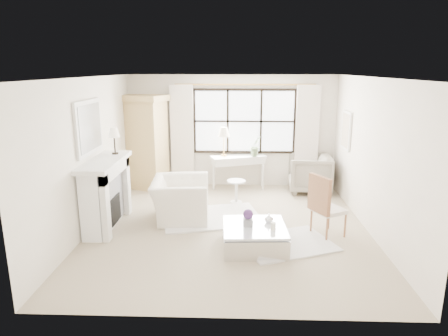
{
  "coord_description": "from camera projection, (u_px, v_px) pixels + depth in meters",
  "views": [
    {
      "loc": [
        0.15,
        -6.86,
        2.86
      ],
      "look_at": [
        -0.1,
        0.2,
        1.08
      ],
      "focal_mm": 32.0,
      "sensor_mm": 36.0,
      "label": 1
    }
  ],
  "objects": [
    {
      "name": "art_canvas",
      "position": [
        345.0,
        130.0,
        8.53
      ],
      "size": [
        0.01,
        0.52,
        0.72
      ],
      "primitive_type": "cube",
      "color": "beige",
      "rests_on": "wall_right"
    },
    {
      "name": "wall_right",
      "position": [
        373.0,
        157.0,
        6.93
      ],
      "size": [
        0.0,
        5.5,
        5.5
      ],
      "primitive_type": "plane",
      "rotation": [
        1.57,
        0.0,
        -1.57
      ],
      "color": "white",
      "rests_on": "ground"
    },
    {
      "name": "curtain_left",
      "position": [
        182.0,
        136.0,
        9.66
      ],
      "size": [
        0.55,
        0.1,
        2.47
      ],
      "primitive_type": "cube",
      "color": "silver",
      "rests_on": "ground"
    },
    {
      "name": "coffee_vase",
      "position": [
        269.0,
        218.0,
        6.55
      ],
      "size": [
        0.17,
        0.17,
        0.15
      ],
      "primitive_type": "imported",
      "rotation": [
        0.0,
        0.0,
        0.23
      ],
      "color": "silver",
      "rests_on": "coffee_table"
    },
    {
      "name": "french_chair",
      "position": [
        327.0,
        218.0,
        6.93
      ],
      "size": [
        0.65,
        0.65,
        1.08
      ],
      "rotation": [
        0.0,
        0.0,
        2.06
      ],
      "color": "#9D6641",
      "rests_on": "floor"
    },
    {
      "name": "console_table",
      "position": [
        238.0,
        172.0,
        9.65
      ],
      "size": [
        1.38,
        0.85,
        0.8
      ],
      "rotation": [
        0.0,
        0.0,
        0.33
      ],
      "color": "silver",
      "rests_on": "floor"
    },
    {
      "name": "fireplace",
      "position": [
        105.0,
        192.0,
        7.27
      ],
      "size": [
        0.58,
        1.66,
        1.26
      ],
      "color": "white",
      "rests_on": "ground"
    },
    {
      "name": "pillar_candle",
      "position": [
        273.0,
        226.0,
        6.27
      ],
      "size": [
        0.08,
        0.08,
        0.12
      ],
      "primitive_type": "cylinder",
      "color": "white",
      "rests_on": "coffee_table"
    },
    {
      "name": "coffee_table",
      "position": [
        254.0,
        237.0,
        6.47
      ],
      "size": [
        1.05,
        1.05,
        0.38
      ],
      "rotation": [
        0.0,
        0.0,
        0.05
      ],
      "color": "silver",
      "rests_on": "floor"
    },
    {
      "name": "armoire",
      "position": [
        144.0,
        142.0,
        9.53
      ],
      "size": [
        1.3,
        1.06,
        2.24
      ],
      "rotation": [
        0.0,
        0.0,
        -0.37
      ],
      "color": "tan",
      "rests_on": "floor"
    },
    {
      "name": "art_frame",
      "position": [
        346.0,
        130.0,
        8.53
      ],
      "size": [
        0.04,
        0.62,
        0.82
      ],
      "primitive_type": "cube",
      "color": "white",
      "rests_on": "wall_right"
    },
    {
      "name": "mirror_frame",
      "position": [
        89.0,
        127.0,
        6.98
      ],
      "size": [
        0.05,
        1.15,
        0.95
      ],
      "primitive_type": "cube",
      "color": "silver",
      "rests_on": "wall_left"
    },
    {
      "name": "curtain_right",
      "position": [
        307.0,
        137.0,
        9.55
      ],
      "size": [
        0.55,
        0.1,
        2.47
      ],
      "primitive_type": "cube",
      "color": "silver",
      "rests_on": "ground"
    },
    {
      "name": "floor",
      "position": [
        229.0,
        227.0,
        7.35
      ],
      "size": [
        5.5,
        5.5,
        0.0
      ],
      "primitive_type": "plane",
      "color": "tan",
      "rests_on": "ground"
    },
    {
      "name": "curtain_rod",
      "position": [
        245.0,
        85.0,
        9.32
      ],
      "size": [
        3.3,
        0.04,
        0.04
      ],
      "primitive_type": "cylinder",
      "rotation": [
        0.0,
        1.57,
        0.0
      ],
      "color": "#B2843D",
      "rests_on": "wall_back"
    },
    {
      "name": "mantel_lamp",
      "position": [
        114.0,
        133.0,
        7.49
      ],
      "size": [
        0.22,
        0.22,
        0.51
      ],
      "color": "black",
      "rests_on": "fireplace"
    },
    {
      "name": "window_frame",
      "position": [
        244.0,
        121.0,
        9.58
      ],
      "size": [
        2.5,
        0.04,
        1.5
      ],
      "primitive_type": null,
      "color": "black",
      "rests_on": "wall_back"
    },
    {
      "name": "planter_box",
      "position": [
        248.0,
        222.0,
        6.43
      ],
      "size": [
        0.16,
        0.16,
        0.11
      ],
      "primitive_type": "cube",
      "rotation": [
        0.0,
        0.0,
        0.05
      ],
      "color": "gray",
      "rests_on": "coffee_table"
    },
    {
      "name": "wingback_chair",
      "position": [
        309.0,
        173.0,
        9.38
      ],
      "size": [
        1.03,
        1.01,
        0.88
      ],
      "primitive_type": "imported",
      "rotation": [
        0.0,
        0.0,
        -1.64
      ],
      "color": "gray",
      "rests_on": "floor"
    },
    {
      "name": "wall_back",
      "position": [
        232.0,
        131.0,
        9.68
      ],
      "size": [
        5.0,
        0.0,
        5.0
      ],
      "primitive_type": "plane",
      "rotation": [
        1.57,
        0.0,
        0.0
      ],
      "color": "beige",
      "rests_on": "ground"
    },
    {
      "name": "side_table",
      "position": [
        236.0,
        188.0,
        8.59
      ],
      "size": [
        0.4,
        0.4,
        0.51
      ],
      "color": "silver",
      "rests_on": "floor"
    },
    {
      "name": "planter_flowers",
      "position": [
        248.0,
        214.0,
        6.4
      ],
      "size": [
        0.16,
        0.16,
        0.16
      ],
      "primitive_type": "sphere",
      "color": "#502A69",
      "rests_on": "planter_box"
    },
    {
      "name": "rug_left",
      "position": [
        212.0,
        217.0,
        7.8
      ],
      "size": [
        2.12,
        1.72,
        0.03
      ],
      "primitive_type": "cube",
      "rotation": [
        0.0,
        0.0,
        0.24
      ],
      "color": "white",
      "rests_on": "floor"
    },
    {
      "name": "club_armchair",
      "position": [
        180.0,
        199.0,
        7.7
      ],
      "size": [
        1.13,
        1.27,
        0.78
      ],
      "primitive_type": "imported",
      "rotation": [
        0.0,
        0.0,
        1.64
      ],
      "color": "white",
      "rests_on": "floor"
    },
    {
      "name": "rug_right",
      "position": [
        287.0,
        243.0,
        6.64
      ],
      "size": [
        1.76,
        1.56,
        0.03
      ],
      "primitive_type": "cube",
      "rotation": [
        0.0,
        0.0,
        0.38
      ],
      "color": "silver",
      "rests_on": "floor"
    },
    {
      "name": "window_pane",
      "position": [
        244.0,
        121.0,
        9.59
      ],
      "size": [
        2.4,
        0.02,
        1.5
      ],
      "primitive_type": "cube",
      "color": "silver",
      "rests_on": "wall_back"
    },
    {
      "name": "console_lamp",
      "position": [
        224.0,
        133.0,
        9.43
      ],
      "size": [
        0.28,
        0.28,
        0.69
      ],
      "color": "#B7893F",
      "rests_on": "console_table"
    },
    {
      "name": "ceiling",
      "position": [
        230.0,
        77.0,
        6.69
      ],
      "size": [
        5.5,
        5.5,
        0.0
      ],
      "primitive_type": "plane",
      "rotation": [
        3.14,
        0.0,
        0.0
      ],
      "color": "silver",
      "rests_on": "ground"
    },
    {
      "name": "wall_front",
      "position": [
        224.0,
        210.0,
        4.36
      ],
      "size": [
        5.0,
        0.0,
        5.0
      ],
      "primitive_type": "plane",
      "rotation": [
        -1.57,
        0.0,
        0.0
      ],
      "color": "beige",
      "rests_on": "ground"
    },
    {
      "name": "mirror_glass",
      "position": [
        90.0,
        127.0,
        6.98
      ],
      "size": [
        0.02,
        1.0,
        0.8
      ],
      "primitive_type": "cube",
      "color": "#B3B8BE",
      "rests_on": "wall_left"
    },
    {
      "name": "orchid_plant",
      "position": [
        255.0,
        146.0,
        9.48
      ],
      "size": [
        0.34,
        0.33,
        0.49
      ],
      "primitive_type": "imported",
      "rotation": [
        0.0,
        0.0,
        0.66
      ],
      "color": "#5C774F",
      "rests_on": "console_table"
    },
    {
      "name": "wall_left",
      "position": [
        89.0,
        155.0,
        7.11
      ],
      "size": [
        0.0,
        5.5,
        5.5
      ],
      "primitive_type": "plane",
      "rotation": [
        1.57,
        0.0,
        1.57
      ],
      "color": "silver",
      "rests_on": "ground"
    }
  ]
}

